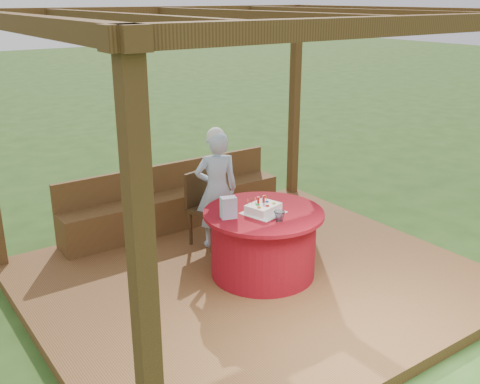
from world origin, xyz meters
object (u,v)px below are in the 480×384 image
table (263,243)px  drinking_glass (279,216)px  elderly_woman (216,188)px  bench (174,206)px  birthday_cake (263,208)px  chair (206,204)px  gift_bag (229,208)px

table → drinking_glass: bearing=-96.2°
table → elderly_woman: 0.98m
bench → elderly_woman: elderly_woman is taller
elderly_woman → birthday_cake: size_ratio=3.25×
chair → drinking_glass: (0.02, -1.35, 0.28)m
chair → elderly_woman: elderly_woman is taller
elderly_woman → birthday_cake: elderly_woman is taller
gift_bag → drinking_glass: (0.37, -0.36, -0.06)m
chair → birthday_cake: 1.12m
bench → chair: bearing=-84.9°
table → chair: chair is taller
bench → birthday_cake: 1.84m
bench → table: (0.11, -1.74, 0.10)m
bench → drinking_glass: bearing=-87.7°
bench → birthday_cake: bearing=-87.4°
birthday_cake → table: bearing=46.8°
chair → elderly_woman: size_ratio=0.62×
elderly_woman → drinking_glass: (-0.04, -1.21, 0.05)m
gift_bag → chair: bearing=88.0°
birthday_cake → gift_bag: size_ratio=2.00×
chair → birthday_cake: (0.02, -1.09, 0.28)m
table → birthday_cake: bearing=-133.2°
bench → drinking_glass: size_ratio=27.26×
bench → gift_bag: 1.79m
table → drinking_glass: drinking_glass is taller
drinking_glass → elderly_woman: bearing=88.0°
chair → elderly_woman: 0.27m
chair → elderly_woman: (0.06, -0.14, 0.23)m
drinking_glass → bench: bearing=92.3°
bench → gift_bag: gift_bag is taller
table → drinking_glass: (-0.03, -0.30, 0.41)m
elderly_woman → gift_bag: bearing=-115.6°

